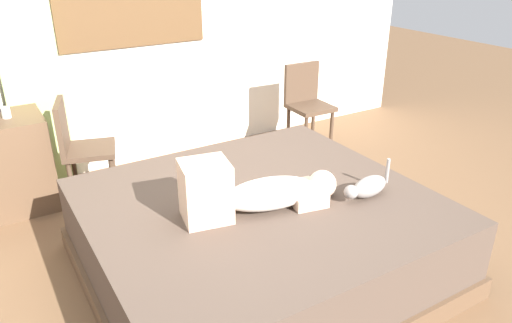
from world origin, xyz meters
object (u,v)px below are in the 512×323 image
person_lying (254,192)px  cup (6,112)px  cat (367,187)px  chair_spare (307,101)px  bed (259,236)px  chair_by_desk (79,145)px

person_lying → cup: size_ratio=11.59×
person_lying → cup: (-1.07, 1.77, 0.15)m
cat → chair_spare: bearing=63.8°
bed → person_lying: (-0.08, -0.08, 0.38)m
person_lying → chair_by_desk: (-0.64, 1.54, -0.12)m
bed → chair_spare: chair_spare is taller
bed → cup: size_ratio=25.08×
bed → cup: bearing=124.4°
bed → cat: bearing=-28.3°
cup → person_lying: bearing=-58.8°
cat → chair_spare: size_ratio=0.42×
person_lying → cup: bearing=121.2°
chair_spare → bed: bearing=-134.7°
person_lying → chair_spare: chair_spare is taller
person_lying → cat: size_ratio=2.63×
cat → person_lying: bearing=160.9°
cup → chair_by_desk: (0.43, -0.23, -0.27)m
person_lying → chair_by_desk: 1.67m
person_lying → chair_spare: (1.53, 1.54, -0.12)m
bed → cat: (0.57, -0.31, 0.33)m
cup → chair_spare: (2.60, -0.23, -0.27)m
cat → chair_by_desk: bearing=126.3°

